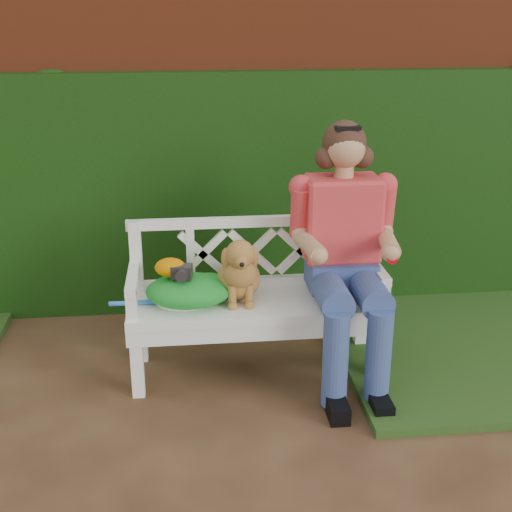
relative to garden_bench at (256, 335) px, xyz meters
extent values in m
plane|color=#3B2214|center=(-0.56, -0.68, -0.24)|extent=(60.00, 60.00, 0.00)
cube|color=maroon|center=(-0.56, 1.22, 0.86)|extent=(10.00, 0.30, 2.20)
cube|color=#153A0D|center=(-0.56, 1.00, 0.61)|extent=(10.00, 0.18, 1.70)
cube|color=black|center=(-0.43, -0.04, 0.45)|extent=(0.13, 0.10, 0.08)
ellipsoid|color=#C67300|center=(-0.50, -0.01, 0.47)|extent=(0.20, 0.16, 0.11)
camera|label=1|loc=(-0.40, -3.68, 1.87)|focal=48.00mm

